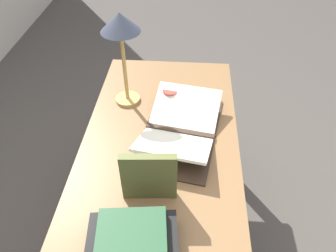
% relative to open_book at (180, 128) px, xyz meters
% --- Properties ---
extents(ground_plane, '(12.00, 12.00, 0.00)m').
position_rel_open_book_xyz_m(ground_plane, '(-0.11, 0.08, -0.76)').
color(ground_plane, '#47423D').
extents(reading_desk, '(1.43, 0.69, 0.73)m').
position_rel_open_book_xyz_m(reading_desk, '(-0.11, 0.08, -0.13)').
color(reading_desk, brown).
rests_on(reading_desk, ground_plane).
extents(open_book, '(0.59, 0.41, 0.10)m').
position_rel_open_book_xyz_m(open_book, '(0.00, 0.00, 0.00)').
color(open_book, '#38281E').
rests_on(open_book, reading_desk).
extents(book_stack_tall, '(0.21, 0.31, 0.11)m').
position_rel_open_book_xyz_m(book_stack_tall, '(-0.55, 0.13, 0.02)').
color(book_stack_tall, '#1E284C').
rests_on(book_stack_tall, reading_desk).
extents(book_standing_upright, '(0.04, 0.20, 0.22)m').
position_rel_open_book_xyz_m(book_standing_upright, '(-0.35, 0.10, 0.08)').
color(book_standing_upright, brown).
rests_on(book_standing_upright, reading_desk).
extents(reading_lamp, '(0.18, 0.18, 0.46)m').
position_rel_open_book_xyz_m(reading_lamp, '(0.22, 0.27, 0.34)').
color(reading_lamp, tan).
rests_on(reading_lamp, reading_desk).
extents(coffee_mug, '(0.08, 0.10, 0.08)m').
position_rel_open_book_xyz_m(coffee_mug, '(0.21, 0.06, 0.01)').
color(coffee_mug, '#B74238').
rests_on(coffee_mug, reading_desk).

